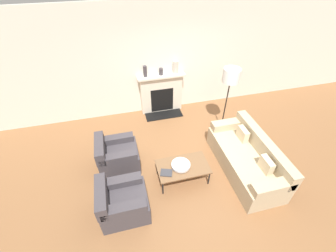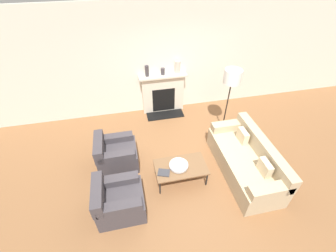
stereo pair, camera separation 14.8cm
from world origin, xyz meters
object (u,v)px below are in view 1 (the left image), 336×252
at_px(mantel_vase_center_right, 176,67).
at_px(book, 166,173).
at_px(bowl, 181,165).
at_px(floor_lamp, 231,79).
at_px(couch, 247,159).
at_px(armchair_near, 122,202).
at_px(coffee_table, 183,167).
at_px(mantel_vase_left, 145,71).
at_px(armchair_far, 117,156).
at_px(mantel_vase_center_left, 161,72).
at_px(fireplace, 161,94).

bearing_deg(mantel_vase_center_right, book, -109.08).
xyz_separation_m(bowl, floor_lamp, (1.54, 1.32, 1.01)).
xyz_separation_m(bowl, book, (-0.32, -0.09, -0.03)).
height_order(couch, mantel_vase_center_right, mantel_vase_center_right).
relative_size(armchair_near, coffee_table, 0.81).
relative_size(floor_lamp, mantel_vase_left, 5.82).
xyz_separation_m(armchair_far, mantel_vase_center_left, (1.41, 1.83, 0.91)).
bearing_deg(bowl, book, -163.70).
relative_size(armchair_far, bowl, 2.23).
relative_size(fireplace, mantel_vase_center_right, 3.79).
bearing_deg(couch, mantel_vase_center_right, -161.79).
height_order(armchair_near, coffee_table, armchair_near).
bearing_deg(armchair_far, couch, -106.19).
distance_m(fireplace, mantel_vase_center_left, 0.66).
relative_size(floor_lamp, mantel_vase_center_right, 5.03).
height_order(armchair_near, book, armchair_near).
bearing_deg(bowl, floor_lamp, 40.65).
relative_size(fireplace, couch, 0.64).
relative_size(armchair_near, armchair_far, 1.00).
relative_size(book, mantel_vase_center_left, 1.54).
relative_size(couch, mantel_vase_center_right, 5.93).
bearing_deg(coffee_table, armchair_near, -160.27).
height_order(fireplace, book, fireplace).
height_order(book, mantel_vase_left, mantel_vase_left).
height_order(fireplace, mantel_vase_left, mantel_vase_left).
height_order(armchair_near, bowl, armchair_near).
xyz_separation_m(bowl, mantel_vase_center_left, (0.19, 2.51, 0.79)).
relative_size(floor_lamp, mantel_vase_center_left, 9.58).
bearing_deg(book, mantel_vase_left, 107.46).
relative_size(fireplace, coffee_table, 1.23).
height_order(couch, armchair_far, couch).
bearing_deg(armchair_near, mantel_vase_center_left, -25.36).
bearing_deg(armchair_near, book, -68.02).
bearing_deg(mantel_vase_center_right, bowl, -103.04).
distance_m(armchair_far, mantel_vase_left, 2.29).
bearing_deg(mantel_vase_center_left, armchair_far, -127.62).
xyz_separation_m(coffee_table, mantel_vase_center_right, (0.54, 2.52, 0.94)).
height_order(mantel_vase_center_left, mantel_vase_center_right, mantel_vase_center_right).
distance_m(fireplace, armchair_far, 2.30).
relative_size(couch, armchair_near, 2.37).
height_order(fireplace, mantel_vase_center_right, mantel_vase_center_right).
bearing_deg(mantel_vase_center_right, armchair_near, -121.24).
bearing_deg(bowl, coffee_table, -4.23).
distance_m(couch, floor_lamp, 1.80).
relative_size(book, mantel_vase_left, 0.94).
bearing_deg(floor_lamp, coffee_table, -138.45).
distance_m(couch, coffee_table, 1.40).
height_order(armchair_near, mantel_vase_center_right, mantel_vase_center_right).
relative_size(bowl, mantel_vase_left, 1.30).
height_order(floor_lamp, mantel_vase_center_left, floor_lamp).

